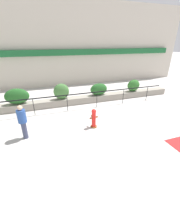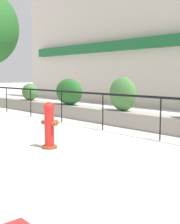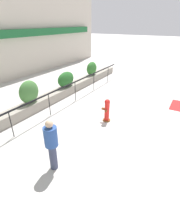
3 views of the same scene
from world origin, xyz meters
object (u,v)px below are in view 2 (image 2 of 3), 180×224
at_px(hedge_bush_0, 30,92).
at_px(hedge_bush_1, 69,92).
at_px(hedge_bush_2, 123,94).
at_px(fire_hydrant, 49,125).

distance_m(hedge_bush_0, hedge_bush_1, 3.07).
distance_m(hedge_bush_0, hedge_bush_2, 6.01).
bearing_deg(hedge_bush_1, fire_hydrant, -42.37).
xyz_separation_m(hedge_bush_2, fire_hydrant, (1.13, -3.72, -0.52)).
xyz_separation_m(hedge_bush_1, fire_hydrant, (4.08, -3.72, -0.48)).
distance_m(hedge_bush_2, fire_hydrant, 3.92).
distance_m(hedge_bush_1, hedge_bush_2, 2.95).
relative_size(hedge_bush_2, fire_hydrant, 1.05).
relative_size(hedge_bush_1, fire_hydrant, 1.43).
distance_m(hedge_bush_1, fire_hydrant, 5.54).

